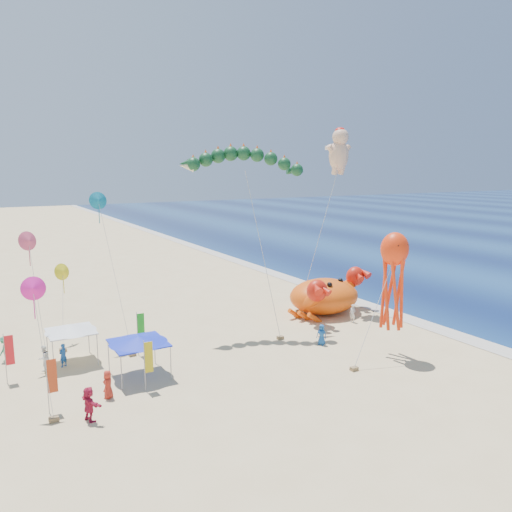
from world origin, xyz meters
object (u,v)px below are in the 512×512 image
Objects in this scene: crab_inflatable at (325,295)px; canopy_white at (71,328)px; cherub_kite at (339,150)px; octopus_kite at (393,273)px; dragon_kite at (243,165)px; canopy_blue at (138,340)px.

canopy_white is at bearing -177.94° from crab_inflatable.
crab_inflatable is 13.36m from cherub_kite.
crab_inflatable is at bearing 77.44° from octopus_kite.
octopus_kite is at bearing -111.27° from cherub_kite.
dragon_kite is 11.12m from cherub_kite.
cherub_kite is (2.31, 1.38, 13.09)m from crab_inflatable.
dragon_kite is 4.35× the size of canopy_white.
cherub_kite is 1.91× the size of octopus_kite.
canopy_blue is at bearing -53.99° from canopy_white.
crab_inflatable is at bearing -149.20° from cherub_kite.
crab_inflatable is 11.69m from octopus_kite.
crab_inflatable is 2.69× the size of canopy_white.
canopy_blue and canopy_white have the same top height.
canopy_white is (-20.01, 9.84, -3.53)m from octopus_kite.
crab_inflatable reaches higher than canopy_blue.
cherub_kite reaches higher than canopy_blue.
dragon_kite reaches higher than canopy_blue.
cherub_kite reaches higher than crab_inflatable.
cherub_kite is 27.71m from canopy_white.
crab_inflatable is 22.41m from canopy_white.
crab_inflatable is at bearing 2.06° from canopy_white.
canopy_white is at bearing -174.95° from cherub_kite.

